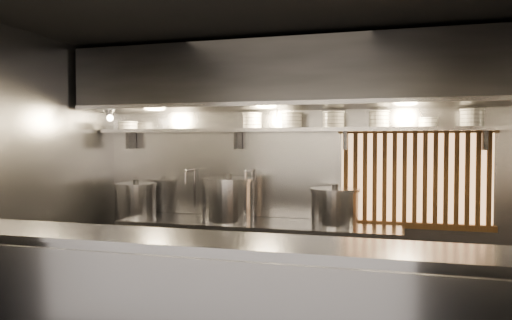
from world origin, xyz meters
The scene contains 21 objects.
ceiling centered at (0.00, 0.00, 2.80)m, with size 4.50×4.50×0.00m, color black.
wall_back centered at (0.00, 1.50, 1.40)m, with size 4.50×4.50×0.00m, color gray.
wall_left centered at (-2.25, 0.00, 1.40)m, with size 3.00×3.00×0.00m, color gray.
cooking_bench centered at (-0.30, 1.13, 0.45)m, with size 3.00×0.70×0.90m, color #A1A1A6.
bowl_shelf centered at (0.00, 1.32, 1.88)m, with size 4.40×0.34×0.04m, color #A1A1A6.
exhaust_hood centered at (0.00, 1.10, 2.42)m, with size 4.40×0.81×0.65m.
wood_screen centered at (1.30, 1.45, 1.38)m, with size 1.56×0.09×1.04m.
faucet_left centered at (-1.15, 1.37, 1.31)m, with size 0.04×0.30×0.50m.
faucet_right centered at (-0.45, 1.37, 1.31)m, with size 0.04×0.30×0.50m.
heat_lamp centered at (-1.90, 0.85, 2.07)m, with size 0.25×0.35×0.20m.
pendant_bulb centered at (-0.10, 1.20, 1.96)m, with size 0.09×0.09×0.19m.
stock_pot_left centered at (-1.75, 1.16, 1.09)m, with size 0.65×0.65×0.42m.
stock_pot_mid centered at (-0.61, 1.11, 1.13)m, with size 0.64×0.64×0.50m.
stock_pot_right centered at (0.52, 1.13, 1.09)m, with size 0.60×0.60×0.42m.
bowl_stack_0 centered at (-1.94, 1.32, 1.95)m, with size 0.23×0.23×0.09m.
bowl_stack_1 centered at (-0.41, 1.32, 1.98)m, with size 0.22×0.22×0.17m.
bowl_stack_2 centered at (0.03, 1.32, 1.98)m, with size 0.24×0.24×0.17m.
bowl_stack_3 centered at (0.48, 1.32, 1.98)m, with size 0.24×0.24×0.17m.
bowl_stack_4 centered at (0.94, 1.32, 1.98)m, with size 0.21×0.21×0.17m.
bowl_stack_5 centered at (1.42, 1.32, 1.95)m, with size 0.20×0.20×0.09m.
bowl_stack_6 centered at (1.82, 1.32, 1.98)m, with size 0.24×0.24×0.17m.
Camera 1 is at (1.16, -3.92, 1.74)m, focal length 35.00 mm.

